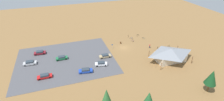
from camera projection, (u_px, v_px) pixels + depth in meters
The scene contains 24 objects.
ground at pixel (124, 48), 73.71m from camera, with size 160.00×160.00×0.00m, color olive.
parking_lot_asphalt at pixel (66, 60), 65.16m from camera, with size 35.66×29.15×0.05m, color #4C4C51.
bike_pavilion at pixel (171, 54), 63.72m from camera, with size 13.33×8.97×5.00m.
trash_bin at pixel (121, 43), 76.90m from camera, with size 0.60×0.60×0.90m, color brown.
lot_sign at pixel (112, 46), 72.27m from camera, with size 0.56×0.08×2.20m.
pine_mideast at pixel (212, 77), 48.03m from camera, with size 3.28×3.28×7.40m.
pine_midwest at pixel (107, 97), 42.89m from camera, with size 2.72×2.72×6.53m.
pine_west at pixel (149, 99), 41.97m from camera, with size 2.91×2.91×6.44m.
bicycle_purple_yard_left at pixel (133, 41), 78.77m from camera, with size 0.88×1.57×0.87m.
bicycle_silver_edge_north at pixel (169, 49), 72.35m from camera, with size 0.87×1.52×0.84m.
bicycle_teal_edge_south at pixel (144, 38), 81.00m from camera, with size 1.06×1.36×0.79m.
bicycle_white_yard_center at pixel (158, 48), 73.09m from camera, with size 1.30×1.34×0.81m.
bicycle_yellow_lone_east at pixel (169, 46), 74.33m from camera, with size 1.68×0.61×0.87m.
bicycle_red_yard_front at pixel (128, 36), 83.43m from camera, with size 0.69×1.57×0.85m.
bicycle_black_near_porch at pixel (138, 35), 84.10m from camera, with size 1.68×0.48×0.80m.
bicycle_blue_mid_cluster at pixel (131, 38), 80.93m from camera, with size 1.03×1.53×0.87m.
car_maroon_by_curb at pixel (40, 53), 68.61m from camera, with size 4.47×2.08×1.47m.
car_blue_far_end at pixel (86, 71), 58.19m from camera, with size 4.86×2.59×1.36m.
car_green_back_corner at pixel (62, 58), 65.23m from camera, with size 4.33×1.84×1.38m.
car_silver_end_stall at pixel (30, 63), 62.18m from camera, with size 4.58×2.09×1.47m.
car_white_near_entry at pixel (101, 64), 61.73m from camera, with size 4.64×2.72×1.44m.
car_tan_aisle_side at pixel (105, 56), 66.54m from camera, with size 4.61×1.87×1.30m.
car_red_inner_stall at pixel (45, 76), 55.53m from camera, with size 4.60×1.82×1.36m.
visitor_by_pavilion at pixel (150, 46), 73.15m from camera, with size 0.40×0.38×1.84m.
Camera 1 is at (25.44, 59.76, 35.26)m, focal length 27.69 mm.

